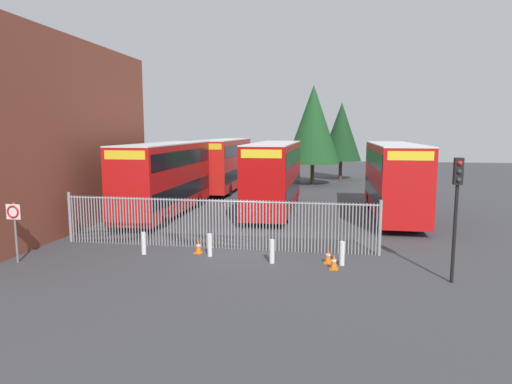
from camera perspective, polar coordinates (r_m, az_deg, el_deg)
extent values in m
plane|color=#3D3D42|center=(27.54, 1.39, -2.99)|extent=(100.00, 100.00, 0.00)
cube|color=brown|center=(26.72, -29.17, 6.33)|extent=(7.64, 17.11, 9.87)
cylinder|color=gray|center=(22.66, -22.65, -3.16)|extent=(0.06, 0.06, 2.20)
cylinder|color=gray|center=(22.58, -22.35, -3.17)|extent=(0.06, 0.06, 2.20)
cylinder|color=gray|center=(22.51, -22.04, -3.19)|extent=(0.06, 0.06, 2.20)
cylinder|color=gray|center=(22.44, -21.73, -3.21)|extent=(0.06, 0.06, 2.20)
cylinder|color=gray|center=(22.36, -21.43, -3.23)|extent=(0.06, 0.06, 2.20)
cylinder|color=gray|center=(22.29, -21.11, -3.25)|extent=(0.06, 0.06, 2.20)
cylinder|color=gray|center=(22.22, -20.80, -3.27)|extent=(0.06, 0.06, 2.20)
cylinder|color=gray|center=(22.15, -20.49, -3.29)|extent=(0.06, 0.06, 2.20)
cylinder|color=gray|center=(22.08, -20.17, -3.31)|extent=(0.06, 0.06, 2.20)
cylinder|color=gray|center=(22.01, -19.85, -3.32)|extent=(0.06, 0.06, 2.20)
cylinder|color=gray|center=(21.95, -19.53, -3.34)|extent=(0.06, 0.06, 2.20)
cylinder|color=gray|center=(21.88, -19.21, -3.36)|extent=(0.06, 0.06, 2.20)
cylinder|color=gray|center=(21.81, -18.88, -3.38)|extent=(0.06, 0.06, 2.20)
cylinder|color=gray|center=(21.74, -18.56, -3.40)|extent=(0.06, 0.06, 2.20)
cylinder|color=gray|center=(21.68, -18.23, -3.42)|extent=(0.06, 0.06, 2.20)
cylinder|color=gray|center=(21.61, -17.90, -3.44)|extent=(0.06, 0.06, 2.20)
cylinder|color=gray|center=(21.55, -17.57, -3.46)|extent=(0.06, 0.06, 2.20)
cylinder|color=gray|center=(21.49, -17.23, -3.47)|extent=(0.06, 0.06, 2.20)
cylinder|color=gray|center=(21.42, -16.90, -3.49)|extent=(0.06, 0.06, 2.20)
cylinder|color=gray|center=(21.36, -16.56, -3.51)|extent=(0.06, 0.06, 2.20)
cylinder|color=gray|center=(21.30, -16.22, -3.53)|extent=(0.06, 0.06, 2.20)
cylinder|color=gray|center=(21.24, -15.87, -3.55)|extent=(0.06, 0.06, 2.20)
cylinder|color=gray|center=(21.18, -15.53, -3.57)|extent=(0.06, 0.06, 2.20)
cylinder|color=gray|center=(21.12, -15.18, -3.59)|extent=(0.06, 0.06, 2.20)
cylinder|color=gray|center=(21.07, -14.83, -3.61)|extent=(0.06, 0.06, 2.20)
cylinder|color=gray|center=(21.01, -14.48, -3.62)|extent=(0.06, 0.06, 2.20)
cylinder|color=gray|center=(20.95, -14.13, -3.64)|extent=(0.06, 0.06, 2.20)
cylinder|color=gray|center=(20.90, -13.78, -3.66)|extent=(0.06, 0.06, 2.20)
cylinder|color=gray|center=(20.84, -13.42, -3.68)|extent=(0.06, 0.06, 2.20)
cylinder|color=gray|center=(20.79, -13.06, -3.70)|extent=(0.06, 0.06, 2.20)
cylinder|color=gray|center=(20.73, -12.71, -3.72)|extent=(0.06, 0.06, 2.20)
cylinder|color=gray|center=(20.68, -12.34, -3.74)|extent=(0.06, 0.06, 2.20)
cylinder|color=gray|center=(20.63, -11.98, -3.75)|extent=(0.06, 0.06, 2.20)
cylinder|color=gray|center=(20.58, -11.62, -3.77)|extent=(0.06, 0.06, 2.20)
cylinder|color=gray|center=(20.53, -11.25, -3.79)|extent=(0.06, 0.06, 2.20)
cylinder|color=gray|center=(20.48, -10.88, -3.81)|extent=(0.06, 0.06, 2.20)
cylinder|color=gray|center=(20.43, -10.51, -3.83)|extent=(0.06, 0.06, 2.20)
cylinder|color=gray|center=(20.38, -10.14, -3.84)|extent=(0.06, 0.06, 2.20)
cylinder|color=gray|center=(20.34, -9.76, -3.86)|extent=(0.06, 0.06, 2.20)
cylinder|color=gray|center=(20.29, -9.39, -3.88)|extent=(0.06, 0.06, 2.20)
cylinder|color=gray|center=(20.25, -9.01, -3.90)|extent=(0.06, 0.06, 2.20)
cylinder|color=gray|center=(20.20, -8.63, -3.92)|extent=(0.06, 0.06, 2.20)
cylinder|color=gray|center=(20.16, -8.25, -3.93)|extent=(0.06, 0.06, 2.20)
cylinder|color=gray|center=(20.12, -7.87, -3.95)|extent=(0.06, 0.06, 2.20)
cylinder|color=gray|center=(20.08, -7.48, -3.97)|extent=(0.06, 0.06, 2.20)
cylinder|color=gray|center=(20.04, -7.10, -3.99)|extent=(0.06, 0.06, 2.20)
cylinder|color=gray|center=(20.00, -6.71, -4.00)|extent=(0.06, 0.06, 2.20)
cylinder|color=gray|center=(19.96, -6.32, -4.02)|extent=(0.06, 0.06, 2.20)
cylinder|color=gray|center=(19.92, -5.93, -4.04)|extent=(0.06, 0.06, 2.20)
cylinder|color=gray|center=(19.89, -5.54, -4.05)|extent=(0.06, 0.06, 2.20)
cylinder|color=gray|center=(19.85, -5.15, -4.07)|extent=(0.06, 0.06, 2.20)
cylinder|color=gray|center=(19.81, -4.75, -4.09)|extent=(0.06, 0.06, 2.20)
cylinder|color=gray|center=(19.78, -4.36, -4.10)|extent=(0.06, 0.06, 2.20)
cylinder|color=gray|center=(19.75, -3.96, -4.12)|extent=(0.06, 0.06, 2.20)
cylinder|color=gray|center=(19.72, -3.56, -4.13)|extent=(0.06, 0.06, 2.20)
cylinder|color=gray|center=(19.69, -3.16, -4.15)|extent=(0.06, 0.06, 2.20)
cylinder|color=gray|center=(19.66, -2.76, -4.17)|extent=(0.06, 0.06, 2.20)
cylinder|color=gray|center=(19.63, -2.36, -4.18)|extent=(0.06, 0.06, 2.20)
cylinder|color=gray|center=(19.60, -1.95, -4.20)|extent=(0.06, 0.06, 2.20)
cylinder|color=gray|center=(19.57, -1.55, -4.21)|extent=(0.06, 0.06, 2.20)
cylinder|color=gray|center=(19.54, -1.14, -4.23)|extent=(0.06, 0.06, 2.20)
cylinder|color=gray|center=(19.52, -0.74, -4.24)|extent=(0.06, 0.06, 2.20)
cylinder|color=gray|center=(19.50, -0.33, -4.26)|extent=(0.06, 0.06, 2.20)
cylinder|color=gray|center=(19.47, 0.08, -4.27)|extent=(0.06, 0.06, 2.20)
cylinder|color=gray|center=(19.45, 0.49, -4.29)|extent=(0.06, 0.06, 2.20)
cylinder|color=gray|center=(19.43, 0.90, -4.30)|extent=(0.06, 0.06, 2.20)
cylinder|color=gray|center=(19.41, 1.31, -4.32)|extent=(0.06, 0.06, 2.20)
cylinder|color=gray|center=(19.39, 1.72, -4.33)|extent=(0.06, 0.06, 2.20)
cylinder|color=gray|center=(19.37, 2.14, -4.34)|extent=(0.06, 0.06, 2.20)
cylinder|color=gray|center=(19.35, 2.55, -4.36)|extent=(0.06, 0.06, 2.20)
cylinder|color=gray|center=(19.34, 2.97, -4.37)|extent=(0.06, 0.06, 2.20)
cylinder|color=gray|center=(19.32, 3.38, -4.38)|extent=(0.06, 0.06, 2.20)
cylinder|color=gray|center=(19.31, 3.80, -4.40)|extent=(0.06, 0.06, 2.20)
cylinder|color=gray|center=(19.30, 4.21, -4.41)|extent=(0.06, 0.06, 2.20)
cylinder|color=gray|center=(19.28, 4.63, -4.42)|extent=(0.06, 0.06, 2.20)
cylinder|color=gray|center=(19.27, 5.05, -4.43)|extent=(0.06, 0.06, 2.20)
cylinder|color=gray|center=(19.26, 5.47, -4.44)|extent=(0.06, 0.06, 2.20)
cylinder|color=gray|center=(19.25, 5.89, -4.46)|extent=(0.06, 0.06, 2.20)
cylinder|color=gray|center=(19.25, 6.31, -4.47)|extent=(0.06, 0.06, 2.20)
cylinder|color=gray|center=(19.24, 6.73, -4.48)|extent=(0.06, 0.06, 2.20)
cylinder|color=gray|center=(19.23, 7.15, -4.49)|extent=(0.06, 0.06, 2.20)
cylinder|color=gray|center=(19.23, 7.57, -4.50)|extent=(0.06, 0.06, 2.20)
cylinder|color=gray|center=(19.22, 7.99, -4.51)|extent=(0.06, 0.06, 2.20)
cylinder|color=gray|center=(19.22, 8.41, -4.52)|extent=(0.06, 0.06, 2.20)
cylinder|color=gray|center=(19.22, 8.83, -4.53)|extent=(0.06, 0.06, 2.20)
cylinder|color=gray|center=(19.22, 9.25, -4.54)|extent=(0.06, 0.06, 2.20)
cylinder|color=gray|center=(19.22, 9.67, -4.55)|extent=(0.06, 0.06, 2.20)
cylinder|color=gray|center=(19.22, 10.09, -4.56)|extent=(0.06, 0.06, 2.20)
cylinder|color=gray|center=(19.22, 10.51, -4.57)|extent=(0.06, 0.06, 2.20)
cylinder|color=gray|center=(19.22, 10.93, -4.58)|extent=(0.06, 0.06, 2.20)
cylinder|color=gray|center=(19.23, 11.35, -4.59)|extent=(0.06, 0.06, 2.20)
cylinder|color=gray|center=(19.23, 11.77, -4.60)|extent=(0.06, 0.06, 2.20)
cylinder|color=gray|center=(19.24, 12.19, -4.60)|extent=(0.06, 0.06, 2.20)
cylinder|color=gray|center=(19.25, 12.61, -4.61)|extent=(0.06, 0.06, 2.20)
cylinder|color=gray|center=(19.26, 13.03, -4.62)|extent=(0.06, 0.06, 2.20)
cylinder|color=gray|center=(19.27, 13.45, -4.63)|extent=(0.06, 0.06, 2.20)
cylinder|color=gray|center=(19.28, 13.87, -4.63)|extent=(0.06, 0.06, 2.20)
cylinder|color=gray|center=(19.29, 14.28, -4.64)|extent=(0.06, 0.06, 2.20)
cylinder|color=gray|center=(19.30, 14.70, -4.65)|extent=(0.06, 0.06, 2.20)
cylinder|color=gray|center=(19.31, 15.12, -4.65)|extent=(0.06, 0.06, 2.20)
cylinder|color=gray|center=(19.33, 15.53, -4.66)|extent=(0.06, 0.06, 2.20)
cylinder|color=gray|center=(19.66, -5.18, -1.16)|extent=(14.07, 0.07, 0.07)
cylinder|color=gray|center=(22.64, -22.66, -2.97)|extent=(0.14, 0.14, 2.35)
cylinder|color=gray|center=(19.31, 15.54, -4.44)|extent=(0.14, 0.14, 2.35)
cube|color=red|center=(27.88, 17.17, 1.67)|extent=(2.50, 10.80, 4.00)
cube|color=black|center=(27.97, 17.10, 0.04)|extent=(2.54, 10.37, 0.90)
cube|color=black|center=(27.78, 17.27, 4.13)|extent=(2.54, 10.37, 0.90)
cube|color=yellow|center=(22.47, 19.11, 4.39)|extent=(2.12, 0.12, 0.44)
cube|color=silver|center=(27.74, 17.34, 5.84)|extent=(2.50, 10.80, 0.08)
cylinder|color=black|center=(24.72, 15.47, -3.31)|extent=(0.30, 1.04, 1.04)
cylinder|color=black|center=(25.05, 20.49, -3.39)|extent=(0.30, 1.04, 1.04)
cylinder|color=black|center=(30.92, 14.30, -1.06)|extent=(0.30, 1.04, 1.04)
cylinder|color=black|center=(31.18, 18.33, -1.14)|extent=(0.30, 1.04, 1.04)
cube|color=red|center=(27.90, -11.46, 1.87)|extent=(2.50, 10.80, 4.00)
cube|color=black|center=(27.99, -11.42, 0.24)|extent=(2.54, 10.37, 0.90)
cube|color=black|center=(27.80, -11.53, 4.33)|extent=(2.54, 10.37, 0.90)
cube|color=yellow|center=(22.87, -16.39, 4.56)|extent=(2.12, 0.12, 0.44)
cube|color=silver|center=(27.76, -11.58, 6.04)|extent=(2.50, 10.80, 0.08)
cylinder|color=black|center=(25.56, -16.35, -2.99)|extent=(0.30, 1.04, 1.04)
cylinder|color=black|center=(24.68, -11.74, -3.21)|extent=(0.30, 1.04, 1.04)
cylinder|color=black|center=(31.27, -11.31, -0.87)|extent=(0.30, 1.04, 1.04)
cylinder|color=black|center=(30.56, -7.45, -0.98)|extent=(0.30, 1.04, 1.04)
cube|color=red|center=(38.69, -3.98, 3.66)|extent=(2.50, 10.80, 4.00)
cube|color=black|center=(38.76, -3.97, 2.48)|extent=(2.54, 10.37, 0.90)
cube|color=black|center=(38.62, -4.00, 5.43)|extent=(2.54, 10.37, 0.90)
cube|color=yellow|center=(33.43, -6.16, 5.79)|extent=(2.12, 0.12, 0.44)
cube|color=silver|center=(38.60, -4.01, 6.66)|extent=(2.50, 10.80, 0.08)
cylinder|color=black|center=(35.95, -6.91, 0.36)|extent=(0.30, 1.04, 1.04)
cylinder|color=black|center=(35.39, -3.49, 0.28)|extent=(0.30, 1.04, 1.04)
cylinder|color=black|center=(42.00, -4.47, 1.48)|extent=(0.30, 1.04, 1.04)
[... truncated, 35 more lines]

